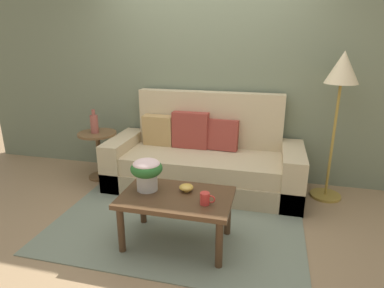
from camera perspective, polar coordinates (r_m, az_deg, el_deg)
The scene contains 11 objects.
ground_plane at distance 3.43m, azimuth -1.83°, elevation -12.42°, with size 14.00×14.00×0.00m, color #997A56.
wall_back at distance 4.15m, azimuth 2.64°, elevation 13.57°, with size 6.40×0.12×2.83m, color slate.
area_rug at distance 3.35m, azimuth -2.27°, elevation -13.13°, with size 2.39×1.73×0.01m, color gray.
couch at distance 3.94m, azimuth 1.98°, elevation -2.96°, with size 2.26×0.86×1.12m.
coffee_table at distance 2.85m, azimuth -2.73°, elevation -10.19°, with size 0.95×0.60×0.46m.
side_table at distance 4.32m, azimuth -16.00°, elevation -0.48°, with size 0.48×0.48×0.61m.
floor_lamp at distance 3.74m, azimuth 24.53°, elevation 9.96°, with size 0.34×0.34×1.62m.
potted_plant at distance 2.86m, azimuth -7.91°, elevation -4.61°, with size 0.28×0.28×0.28m.
coffee_mug at distance 2.65m, azimuth 2.34°, elevation -9.47°, with size 0.12×0.08×0.10m.
snack_bowl at distance 2.87m, azimuth -0.99°, elevation -7.58°, with size 0.13×0.13×0.07m.
table_vase at distance 4.24m, azimuth -16.65°, elevation 3.46°, with size 0.10×0.10×0.30m.
Camera 1 is at (0.82, -2.84, 1.74)m, focal length 30.63 mm.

